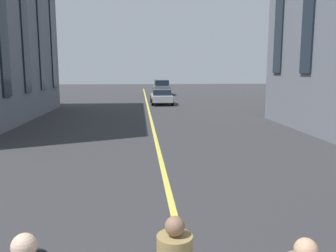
# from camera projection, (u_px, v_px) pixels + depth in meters

# --- Properties ---
(lane_centre_line) EXTENTS (80.00, 0.16, 0.01)m
(lane_centre_line) POSITION_uv_depth(u_px,v_px,m) (152.00, 125.00, 19.95)
(lane_centre_line) COLOR #D8C64C
(lane_centre_line) RESTS_ON ground_plane
(car_silver_parked_b) EXTENTS (4.40, 1.95, 1.37)m
(car_silver_parked_b) POSITION_uv_depth(u_px,v_px,m) (161.00, 97.00, 32.15)
(car_silver_parked_b) COLOR #B7BABF
(car_silver_parked_b) RESTS_ON ground_plane
(car_grey_far) EXTENTS (4.70, 2.14, 1.88)m
(car_grey_far) POSITION_uv_depth(u_px,v_px,m) (161.00, 87.00, 44.46)
(car_grey_far) COLOR slate
(car_grey_far) RESTS_ON ground_plane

